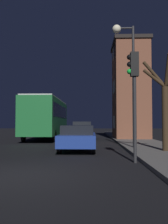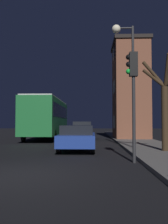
{
  "view_description": "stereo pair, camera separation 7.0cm",
  "coord_description": "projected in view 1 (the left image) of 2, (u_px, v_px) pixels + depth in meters",
  "views": [
    {
      "loc": [
        2.08,
        -7.03,
        1.45
      ],
      "look_at": [
        1.45,
        12.68,
        2.33
      ],
      "focal_mm": 40.0,
      "sensor_mm": 36.0,
      "label": 1
    },
    {
      "loc": [
        2.15,
        -7.02,
        1.45
      ],
      "look_at": [
        1.45,
        12.68,
        2.33
      ],
      "focal_mm": 40.0,
      "sensor_mm": 36.0,
      "label": 2
    }
  ],
  "objects": [
    {
      "name": "traffic_light",
      "position": [
        134.0,
        83.0,
        9.22
      ],
      "size": [
        0.43,
        0.24,
        4.08
      ],
      "color": "#28282B",
      "rests_on": "ground"
    },
    {
      "name": "car_near_lane",
      "position": [
        78.0,
        137.0,
        13.14
      ],
      "size": [
        1.81,
        4.4,
        1.33
      ],
      "color": "navy",
      "rests_on": "ground"
    },
    {
      "name": "brick_building",
      "position": [
        130.0,
        90.0,
        22.38
      ],
      "size": [
        3.1,
        4.53,
        8.58
      ],
      "color": "brown",
      "rests_on": "sidewalk"
    },
    {
      "name": "ground_plane",
      "position": [
        18.0,
        175.0,
        7.02
      ],
      "size": [
        120.0,
        120.0,
        0.0
      ],
      "primitive_type": "plane",
      "color": "black"
    },
    {
      "name": "bus",
      "position": [
        47.0,
        116.0,
        22.43
      ],
      "size": [
        2.6,
        10.04,
        3.55
      ],
      "color": "#1E6B33",
      "rests_on": "ground"
    },
    {
      "name": "bare_tree",
      "position": [
        165.0,
        104.0,
        11.8
      ],
      "size": [
        1.68,
        1.05,
        4.46
      ],
      "color": "#382819",
      "rests_on": "sidewalk"
    },
    {
      "name": "streetlamp",
      "position": [
        126.0,
        59.0,
        13.62
      ],
      "size": [
        1.21,
        0.48,
        6.71
      ],
      "color": "#28282B",
      "rests_on": "sidewalk"
    },
    {
      "name": "car_mid_lane",
      "position": [
        82.0,
        130.0,
        21.7
      ],
      "size": [
        1.71,
        4.52,
        1.58
      ],
      "color": "beige",
      "rests_on": "ground"
    }
  ]
}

